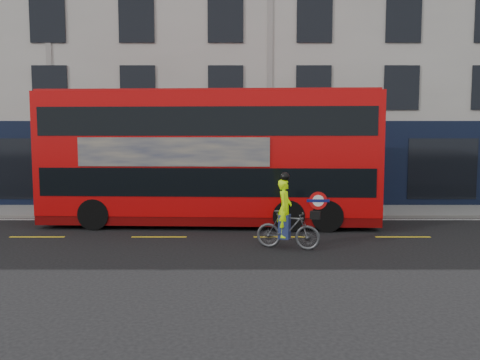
{
  "coord_description": "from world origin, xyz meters",
  "views": [
    {
      "loc": [
        -1.34,
        -13.57,
        3.27
      ],
      "look_at": [
        -1.35,
        2.77,
        1.76
      ],
      "focal_mm": 35.0,
      "sensor_mm": 36.0,
      "label": 1
    }
  ],
  "objects": [
    {
      "name": "road_edge_line",
      "position": [
        0.0,
        4.7,
        0.0
      ],
      "size": [
        58.0,
        0.1,
        0.01
      ],
      "primitive_type": "cube",
      "color": "silver",
      "rests_on": "ground"
    },
    {
      "name": "ground",
      "position": [
        0.0,
        0.0,
        0.0
      ],
      "size": [
        120.0,
        120.0,
        0.0
      ],
      "primitive_type": "plane",
      "color": "black",
      "rests_on": "ground"
    },
    {
      "name": "pavement",
      "position": [
        0.0,
        6.5,
        0.06
      ],
      "size": [
        60.0,
        3.0,
        0.12
      ],
      "primitive_type": "cube",
      "color": "gray",
      "rests_on": "ground"
    },
    {
      "name": "cyclist",
      "position": [
        0.03,
        -0.1,
        0.75
      ],
      "size": [
        1.96,
        1.06,
        2.25
      ],
      "rotation": [
        0.0,
        0.0,
        -0.3
      ],
      "color": "#434548",
      "rests_on": "ground"
    },
    {
      "name": "lane_dashes",
      "position": [
        0.0,
        1.5,
        0.0
      ],
      "size": [
        58.0,
        0.12,
        0.01
      ],
      "primitive_type": null,
      "color": "yellow",
      "rests_on": "ground"
    },
    {
      "name": "building_terrace",
      "position": [
        0.0,
        12.94,
        7.49
      ],
      "size": [
        50.0,
        10.07,
        15.0
      ],
      "color": "#B4B1A9",
      "rests_on": "ground"
    },
    {
      "name": "bus",
      "position": [
        -2.43,
        3.8,
        2.52
      ],
      "size": [
        12.31,
        3.3,
        4.92
      ],
      "rotation": [
        0.0,
        0.0,
        -0.04
      ],
      "color": "#BA0708",
      "rests_on": "ground"
    },
    {
      "name": "kerb",
      "position": [
        0.0,
        5.0,
        0.07
      ],
      "size": [
        60.0,
        0.12,
        0.13
      ],
      "primitive_type": "cube",
      "color": "slate",
      "rests_on": "ground"
    }
  ]
}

